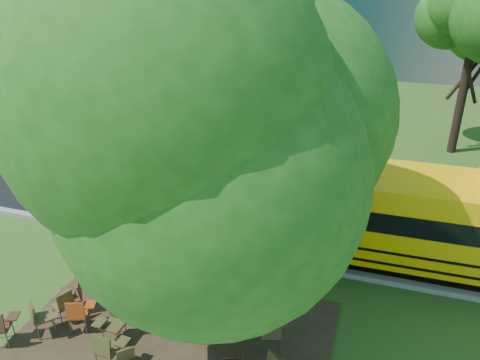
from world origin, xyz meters
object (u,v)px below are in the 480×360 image
(chair_3, at_px, (114,320))
(black_car, at_px, (118,184))
(chair_14, at_px, (101,258))
(chair_9, at_px, (75,294))
(chair_11, at_px, (208,316))
(chair_8, at_px, (64,302))
(chair_2, at_px, (79,312))
(main_tree, at_px, (203,89))
(pedestrian_b, at_px, (7,93))
(chair_1, at_px, (40,315))
(chair_10, at_px, (151,302))
(chair_4, at_px, (107,347))
(bg_car_red, at_px, (83,121))
(chair_12, at_px, (203,317))
(chair_13, at_px, (272,330))

(chair_3, bearing_deg, black_car, -57.24)
(chair_14, bearing_deg, chair_3, -91.50)
(chair_9, bearing_deg, chair_11, -121.33)
(chair_8, relative_size, chair_9, 1.03)
(chair_2, height_order, black_car, black_car)
(main_tree, distance_m, pedestrian_b, 22.09)
(chair_8, distance_m, black_car, 6.30)
(chair_14, bearing_deg, chair_9, -119.64)
(chair_3, relative_size, pedestrian_b, 0.46)
(chair_1, bearing_deg, chair_3, 53.13)
(black_car, bearing_deg, chair_10, -165.23)
(chair_9, bearing_deg, chair_1, 129.45)
(chair_2, bearing_deg, chair_1, -174.67)
(chair_2, distance_m, pedestrian_b, 20.85)
(chair_10, bearing_deg, pedestrian_b, -113.04)
(chair_1, bearing_deg, chair_8, 111.29)
(chair_2, relative_size, black_car, 0.24)
(chair_4, bearing_deg, bg_car_red, 128.67)
(chair_8, distance_m, chair_9, 0.35)
(main_tree, height_order, chair_4, main_tree)
(chair_1, height_order, chair_12, chair_1)
(chair_9, relative_size, black_car, 0.22)
(chair_4, height_order, chair_10, chair_10)
(chair_1, xyz_separation_m, black_car, (-1.94, 6.50, 0.08))
(chair_2, distance_m, chair_11, 2.95)
(chair_12, distance_m, pedestrian_b, 22.50)
(chair_10, bearing_deg, chair_3, -17.51)
(black_car, bearing_deg, chair_9, 178.61)
(chair_12, xyz_separation_m, black_car, (-5.47, 5.44, 0.09))
(chair_4, distance_m, chair_8, 2.03)
(chair_1, bearing_deg, chair_12, 57.30)
(chair_3, xyz_separation_m, chair_4, (0.33, -0.76, 0.02))
(chair_4, height_order, chair_14, chair_4)
(chair_11, xyz_separation_m, black_car, (-5.51, 5.28, 0.15))
(chair_13, xyz_separation_m, bg_car_red, (-12.45, 11.10, 0.15))
(chair_1, xyz_separation_m, chair_4, (1.98, -0.39, 0.01))
(chair_4, distance_m, chair_14, 3.54)
(main_tree, height_order, chair_2, main_tree)
(chair_8, xyz_separation_m, chair_14, (-0.27, 1.92, -0.05))
(main_tree, xyz_separation_m, bg_car_red, (-10.62, 10.07, -4.73))
(main_tree, distance_m, chair_10, 5.09)
(chair_12, xyz_separation_m, chair_13, (1.57, 0.07, 0.01))
(chair_14, distance_m, pedestrian_b, 18.82)
(chair_8, relative_size, chair_11, 1.05)
(chair_1, xyz_separation_m, chair_8, (0.20, 0.58, -0.05))
(chair_11, relative_size, chair_13, 0.88)
(chair_4, distance_m, pedestrian_b, 22.27)
(bg_car_red, bearing_deg, chair_3, -166.77)
(main_tree, bearing_deg, chair_10, -136.39)
(chair_9, xyz_separation_m, pedestrian_b, (-14.54, 13.87, 0.47))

